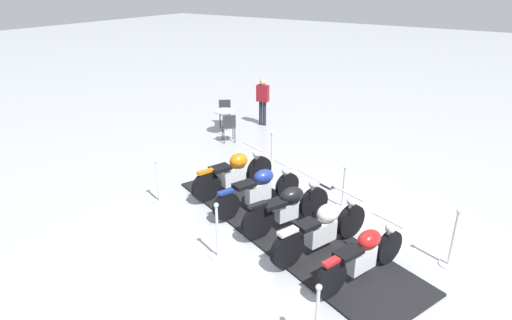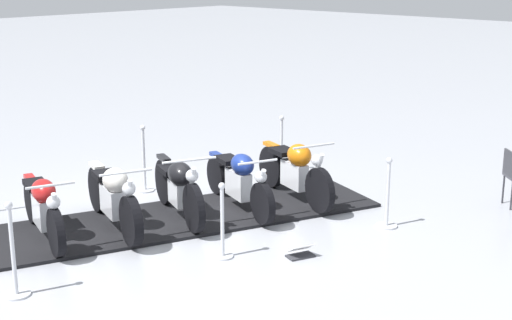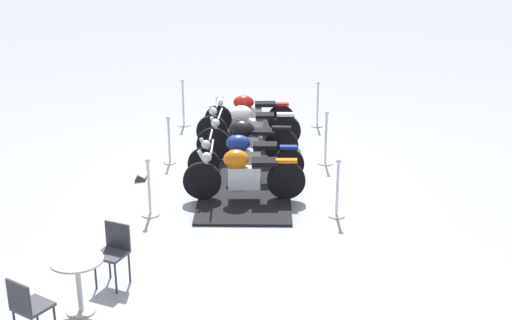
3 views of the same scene
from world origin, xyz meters
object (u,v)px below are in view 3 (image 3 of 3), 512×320
(motorcycle_cream, at_px, (247,125))
(stanchion_right_mid, at_px, (169,146))
(stanchion_left_rear, at_px, (337,196))
(cafe_table, at_px, (78,273))
(cafe_chair_near_table, at_px, (114,250))
(motorcycle_navy, at_px, (244,156))
(stanchion_right_rear, at_px, (149,197))
(info_placard, at_px, (141,176))
(stanchion_left_mid, at_px, (326,146))
(motorcycle_black, at_px, (246,138))
(stanchion_right_front, at_px, (183,110))
(stanchion_left_front, at_px, (317,111))
(motorcycle_copper, at_px, (242,173))
(cafe_chair_across_table, at_px, (28,305))
(motorcycle_maroon, at_px, (248,113))

(motorcycle_cream, xyz_separation_m, stanchion_right_mid, (-0.36, 1.83, -0.16))
(stanchion_left_rear, distance_m, cafe_table, 4.82)
(cafe_table, height_order, cafe_chair_near_table, cafe_chair_near_table)
(motorcycle_navy, distance_m, stanchion_right_rear, 2.28)
(info_placard, bearing_deg, cafe_chair_near_table, -175.41)
(stanchion_left_mid, relative_size, stanchion_right_mid, 1.12)
(motorcycle_navy, distance_m, cafe_table, 5.14)
(motorcycle_black, height_order, stanchion_right_mid, motorcycle_black)
(stanchion_right_front, xyz_separation_m, cafe_table, (-7.64, 3.34, 0.20))
(cafe_table, bearing_deg, stanchion_right_front, -23.64)
(motorcycle_cream, distance_m, stanchion_left_mid, 1.93)
(stanchion_right_rear, height_order, stanchion_left_mid, stanchion_left_mid)
(stanchion_right_rear, xyz_separation_m, stanchion_left_rear, (-1.14, -3.04, 0.04))
(motorcycle_cream, bearing_deg, stanchion_left_mid, 148.39)
(stanchion_right_rear, bearing_deg, stanchion_left_rear, -110.62)
(stanchion_left_front, xyz_separation_m, info_placard, (-2.00, 4.70, -0.32))
(stanchion_left_rear, xyz_separation_m, cafe_chair_near_table, (-1.01, 3.98, 0.16))
(motorcycle_cream, bearing_deg, stanchion_left_rear, 113.86)
(stanchion_left_front, bearing_deg, stanchion_right_front, 69.38)
(stanchion_left_rear, bearing_deg, info_placard, 44.72)
(motorcycle_black, xyz_separation_m, stanchion_right_front, (3.00, 0.57, -0.16))
(motorcycle_copper, relative_size, info_placard, 5.26)
(cafe_chair_across_table, bearing_deg, motorcycle_cream, 13.96)
(stanchion_left_rear, bearing_deg, motorcycle_black, 11.76)
(cafe_chair_across_table, bearing_deg, cafe_table, 0.00)
(stanchion_left_rear, distance_m, cafe_chair_across_table, 5.60)
(motorcycle_maroon, distance_m, cafe_chair_near_table, 7.14)
(stanchion_right_rear, bearing_deg, stanchion_left_mid, -71.80)
(stanchion_right_front, bearing_deg, stanchion_right_mid, 159.38)
(stanchion_right_rear, height_order, stanchion_left_rear, stanchion_left_rear)
(info_placard, bearing_deg, motorcycle_copper, -117.46)
(motorcycle_copper, height_order, stanchion_right_rear, motorcycle_copper)
(stanchion_left_mid, relative_size, info_placard, 2.82)
(motorcycle_navy, relative_size, motorcycle_copper, 1.02)
(motorcycle_maroon, distance_m, stanchion_left_mid, 2.58)
(stanchion_left_mid, bearing_deg, stanchion_right_rear, 108.20)
(stanchion_left_mid, bearing_deg, cafe_chair_near_table, 125.20)
(motorcycle_cream, height_order, info_placard, motorcycle_cream)
(info_placard, bearing_deg, stanchion_right_mid, -26.03)
(cafe_chair_near_table, bearing_deg, stanchion_right_rear, -160.24)
(motorcycle_maroon, xyz_separation_m, cafe_chair_near_table, (-5.88, 4.04, 0.02))
(cafe_table, bearing_deg, stanchion_right_rear, -28.67)
(motorcycle_maroon, distance_m, stanchion_right_mid, 2.53)
(motorcycle_black, bearing_deg, motorcycle_copper, 92.51)
(stanchion_left_mid, xyz_separation_m, cafe_chair_across_table, (-4.54, 6.11, 0.13))
(stanchion_left_mid, bearing_deg, motorcycle_navy, 100.05)
(motorcycle_black, bearing_deg, stanchion_right_mid, 2.63)
(motorcycle_maroon, bearing_deg, motorcycle_navy, 88.25)
(stanchion_right_mid, height_order, info_placard, stanchion_right_mid)
(motorcycle_maroon, xyz_separation_m, stanchion_left_rear, (-4.87, 0.06, -0.14))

